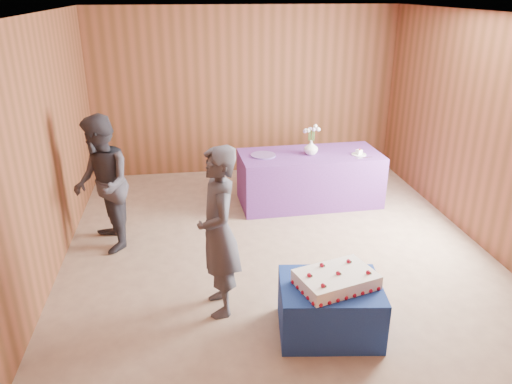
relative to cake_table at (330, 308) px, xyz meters
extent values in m
plane|color=tan|center=(-0.20, 1.48, -0.25)|extent=(6.00, 6.00, 0.00)
cube|color=brown|center=(-0.20, 4.48, 1.10)|extent=(5.00, 0.04, 2.70)
cube|color=brown|center=(-0.20, -1.52, 1.10)|extent=(5.00, 0.04, 2.70)
cube|color=brown|center=(-2.70, 1.48, 1.10)|extent=(0.04, 6.00, 2.70)
cube|color=brown|center=(2.30, 1.48, 1.10)|extent=(0.04, 6.00, 2.70)
cube|color=white|center=(-0.20, 1.48, 2.45)|extent=(5.00, 6.00, 0.04)
cube|color=navy|center=(0.00, 0.00, 0.00)|extent=(0.98, 0.81, 0.50)
cube|color=#6D3695|center=(0.54, 2.94, 0.12)|extent=(2.03, 0.98, 0.75)
cube|color=white|center=(0.04, -0.01, 0.31)|extent=(0.77, 0.62, 0.12)
sphere|color=maroon|center=(-0.22, -0.32, 0.27)|extent=(0.04, 0.04, 0.04)
sphere|color=maroon|center=(0.42, -0.13, 0.27)|extent=(0.04, 0.04, 0.04)
sphere|color=maroon|center=(-0.35, 0.10, 0.27)|extent=(0.04, 0.04, 0.04)
sphere|color=maroon|center=(0.29, 0.29, 0.27)|extent=(0.04, 0.04, 0.04)
sphere|color=maroon|center=(-0.12, -0.18, 0.39)|extent=(0.04, 0.04, 0.04)
cone|color=#12511A|center=(-0.10, -0.18, 0.38)|extent=(0.02, 0.03, 0.03)
sphere|color=maroon|center=(0.18, 0.13, 0.39)|extent=(0.04, 0.04, 0.04)
cone|color=#12511A|center=(0.21, 0.13, 0.38)|extent=(0.02, 0.03, 0.03)
sphere|color=maroon|center=(0.04, -0.01, 0.39)|extent=(0.04, 0.04, 0.04)
cone|color=#12511A|center=(0.06, -0.01, 0.38)|extent=(0.02, 0.03, 0.03)
imported|color=white|center=(0.53, 2.91, 0.60)|extent=(0.26, 0.26, 0.21)
cylinder|color=#326A2A|center=(0.57, 2.91, 0.79)|extent=(0.01, 0.01, 0.16)
sphere|color=#AD98C5|center=(0.63, 2.91, 0.87)|extent=(0.05, 0.05, 0.05)
cylinder|color=#326A2A|center=(0.56, 2.94, 0.79)|extent=(0.01, 0.01, 0.16)
sphere|color=white|center=(0.60, 2.98, 0.87)|extent=(0.05, 0.05, 0.05)
cylinder|color=#326A2A|center=(0.53, 2.95, 0.79)|extent=(0.01, 0.01, 0.16)
sphere|color=#AD98C5|center=(0.53, 3.01, 0.87)|extent=(0.05, 0.05, 0.05)
cylinder|color=#326A2A|center=(0.50, 2.94, 0.79)|extent=(0.01, 0.01, 0.16)
sphere|color=white|center=(0.46, 2.98, 0.87)|extent=(0.05, 0.05, 0.05)
cylinder|color=#326A2A|center=(0.49, 2.91, 0.79)|extent=(0.01, 0.01, 0.16)
sphere|color=#AD98C5|center=(0.43, 2.91, 0.87)|extent=(0.05, 0.05, 0.05)
cylinder|color=#326A2A|center=(0.50, 2.88, 0.79)|extent=(0.01, 0.01, 0.16)
sphere|color=white|center=(0.46, 2.84, 0.87)|extent=(0.05, 0.05, 0.05)
cylinder|color=#326A2A|center=(0.53, 2.87, 0.79)|extent=(0.01, 0.01, 0.16)
sphere|color=#AD98C5|center=(0.53, 2.81, 0.87)|extent=(0.05, 0.05, 0.05)
cylinder|color=#326A2A|center=(0.56, 2.88, 0.79)|extent=(0.01, 0.01, 0.16)
sphere|color=white|center=(0.60, 2.84, 0.87)|extent=(0.05, 0.05, 0.05)
cylinder|color=#684C99|center=(-0.15, 2.94, 0.51)|extent=(0.35, 0.35, 0.02)
cylinder|color=silver|center=(1.20, 2.79, 0.51)|extent=(0.26, 0.26, 0.01)
cube|color=white|center=(1.20, 2.79, 0.54)|extent=(0.10, 0.09, 0.06)
sphere|color=maroon|center=(1.20, 2.77, 0.59)|extent=(0.03, 0.03, 0.03)
cube|color=silver|center=(1.22, 2.65, 0.50)|extent=(0.26, 0.05, 0.00)
imported|color=#3C3C47|center=(-0.95, 0.50, 0.58)|extent=(0.46, 0.64, 1.67)
imported|color=#302E37|center=(-2.20, 1.95, 0.57)|extent=(0.83, 0.94, 1.64)
camera|label=1|loc=(-1.20, -3.64, 2.70)|focal=35.00mm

